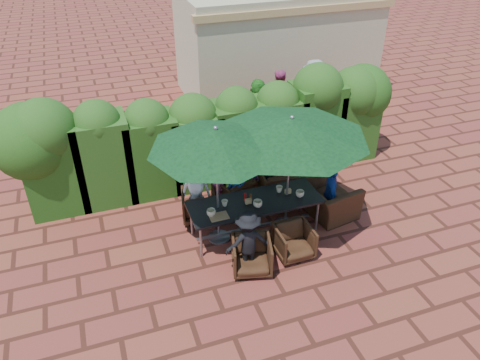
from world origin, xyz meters
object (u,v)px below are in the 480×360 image
object	(u,v)px
chair_far_right	(277,182)
chair_end_right	(328,194)
umbrella_left	(216,139)
chair_near_right	(294,240)
chair_far_left	(199,203)
chair_near_left	(252,254)
dining_table	(255,204)
umbrella_right	(291,128)
chair_far_mid	(234,190)

from	to	relation	value
chair_far_right	chair_end_right	xyz separation A→B (m)	(0.77, -0.86, 0.07)
umbrella_left	chair_far_right	xyz separation A→B (m)	(1.63, 0.89, -1.79)
chair_far_right	chair_near_right	bearing A→B (deg)	82.50
chair_far_left	chair_far_right	size ratio (longest dim) A/B	0.83
chair_far_left	chair_near_left	bearing A→B (deg)	116.57
dining_table	chair_far_left	distance (m)	1.29
umbrella_left	umbrella_right	bearing A→B (deg)	-1.90
umbrella_left	dining_table	bearing A→B (deg)	-4.54
umbrella_left	chair_far_mid	distance (m)	2.20
dining_table	chair_far_left	world-z (taller)	dining_table
chair_end_right	dining_table	bearing A→B (deg)	83.34
chair_far_left	umbrella_left	bearing A→B (deg)	115.12
chair_far_right	chair_end_right	world-z (taller)	chair_end_right
chair_near_left	chair_near_right	size ratio (longest dim) A/B	1.04
umbrella_left	umbrella_right	size ratio (longest dim) A/B	0.84
umbrella_right	chair_near_right	bearing A→B (deg)	-104.74
umbrella_left	chair_near_right	world-z (taller)	umbrella_left
dining_table	chair_end_right	bearing A→B (deg)	2.90
chair_near_right	chair_far_right	bearing A→B (deg)	76.01
umbrella_right	chair_far_left	bearing A→B (deg)	152.58
umbrella_left	chair_near_right	distance (m)	2.40
chair_far_left	chair_near_left	size ratio (longest dim) A/B	0.99
chair_far_mid	chair_near_left	bearing A→B (deg)	61.92
chair_far_left	chair_end_right	bearing A→B (deg)	175.33
chair_far_right	chair_end_right	size ratio (longest dim) A/B	0.75
chair_near_left	chair_near_right	xyz separation A→B (m)	(0.88, 0.11, -0.01)
dining_table	chair_near_right	distance (m)	1.04
umbrella_right	chair_near_right	distance (m)	2.08
umbrella_left	chair_near_left	bearing A→B (deg)	-73.99
umbrella_left	chair_near_right	bearing A→B (deg)	-38.19
chair_far_mid	chair_near_right	size ratio (longest dim) A/B	1.06
umbrella_left	chair_end_right	xyz separation A→B (m)	(2.40, 0.03, -1.72)
umbrella_left	chair_near_left	distance (m)	2.15
dining_table	chair_far_left	size ratio (longest dim) A/B	3.70
chair_far_mid	chair_far_right	distance (m)	0.97
dining_table	chair_far_mid	bearing A→B (deg)	93.90
umbrella_right	chair_far_mid	xyz separation A→B (m)	(-0.75, 1.03, -1.85)
chair_near_left	chair_end_right	xyz separation A→B (m)	(2.10, 1.07, 0.14)
umbrella_left	chair_end_right	size ratio (longest dim) A/B	2.18
umbrella_right	chair_near_right	world-z (taller)	umbrella_right
umbrella_left	chair_far_right	world-z (taller)	umbrella_left
chair_far_right	chair_end_right	distance (m)	1.16
chair_far_left	chair_near_right	xyz separation A→B (m)	(1.37, -1.71, -0.01)
chair_far_right	chair_near_right	xyz separation A→B (m)	(-0.45, -1.82, -0.08)
umbrella_right	dining_table	bearing A→B (deg)	-179.07
umbrella_right	chair_far_right	xyz separation A→B (m)	(0.21, 0.93, -1.79)
chair_far_mid	chair_far_right	bearing A→B (deg)	156.62
dining_table	chair_far_mid	world-z (taller)	dining_table
dining_table	umbrella_right	world-z (taller)	umbrella_right
umbrella_right	chair_far_right	distance (m)	2.03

